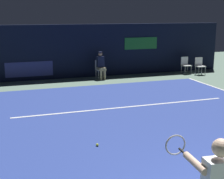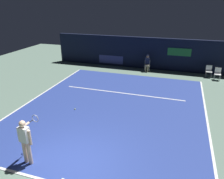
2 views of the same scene
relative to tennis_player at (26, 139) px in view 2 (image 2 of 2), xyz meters
The scene contains 11 objects.
ground_plane 5.40m from the tennis_player, 73.02° to the left, with size 29.74×29.74×0.00m, color slate.
court_surface 5.40m from the tennis_player, 73.02° to the left, with size 9.61×11.40×0.01m, color navy.
line_sideline_left 8.16m from the tennis_player, 38.83° to the left, with size 0.10×11.40×0.01m, color white.
line_sideline_right 6.08m from the tennis_player, 122.27° to the left, with size 0.10×11.40×0.01m, color white.
line_service 7.31m from the tennis_player, 77.63° to the left, with size 7.50×0.10×0.01m, color white.
back_wall 13.05m from the tennis_player, 83.18° to the left, with size 15.17×0.33×2.60m.
tennis_player is the anchor object (origin of this frame).
line_judge_on_chair 12.34m from the tennis_player, 79.66° to the left, with size 0.47×0.55×1.32m.
courtside_chair_near 13.80m from the tennis_player, 57.44° to the left, with size 0.46×0.43×0.88m.
courtside_chair_far 13.91m from the tennis_player, 60.42° to the left, with size 0.46×0.44×0.88m.
tennis_ball 4.27m from the tennis_player, 93.99° to the left, with size 0.07×0.07×0.07m, color #CCE033.
Camera 2 is at (3.18, -5.41, 5.39)m, focal length 34.95 mm.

